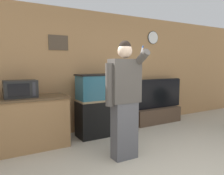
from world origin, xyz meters
The scene contains 6 objects.
wall_back_paneled centered at (0.00, 2.76, 1.30)m, with size 10.00×0.08×2.60m.
counter_island centered at (-1.51, 2.29, 0.45)m, with size 1.64×0.65×0.90m.
microwave centered at (-1.46, 2.30, 1.05)m, with size 0.53×0.34×0.29m.
aquarium_on_stand centered at (0.05, 2.29, 0.63)m, with size 0.96×0.45×1.27m.
tv_on_stand centered at (1.71, 2.46, 0.32)m, with size 1.57×0.40×1.10m.
person_standing centered at (-0.14, 1.11, 0.94)m, with size 0.57×0.43×1.81m.
Camera 1 is at (-1.94, -1.64, 1.46)m, focal length 35.00 mm.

